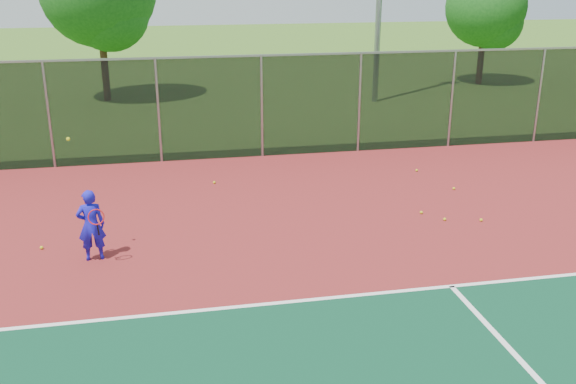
% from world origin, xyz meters
% --- Properties ---
extents(court_apron, '(30.00, 20.00, 0.02)m').
position_xyz_m(court_apron, '(0.00, 2.00, 0.01)').
color(court_apron, maroon).
rests_on(court_apron, ground).
extents(fence_back, '(30.00, 0.06, 3.03)m').
position_xyz_m(fence_back, '(0.00, 12.00, 1.56)').
color(fence_back, black).
rests_on(fence_back, court_apron).
extents(tennis_player, '(0.59, 0.61, 2.44)m').
position_xyz_m(tennis_player, '(-4.35, 5.42, 0.74)').
color(tennis_player, '#1814C3').
rests_on(tennis_player, court_apron).
extents(practice_ball_0, '(0.07, 0.07, 0.07)m').
position_xyz_m(practice_ball_0, '(-1.66, 9.62, 0.06)').
color(practice_ball_0, gold).
rests_on(practice_ball_0, court_apron).
extents(practice_ball_1, '(0.07, 0.07, 0.07)m').
position_xyz_m(practice_ball_1, '(-5.45, 6.10, 0.06)').
color(practice_ball_1, gold).
rests_on(practice_ball_1, court_apron).
extents(practice_ball_2, '(0.07, 0.07, 0.07)m').
position_xyz_m(practice_ball_2, '(3.21, 5.99, 0.06)').
color(practice_ball_2, gold).
rests_on(practice_ball_2, court_apron).
extents(practice_ball_3, '(0.07, 0.07, 0.07)m').
position_xyz_m(practice_ball_3, '(3.99, 5.79, 0.06)').
color(practice_ball_3, gold).
rests_on(practice_ball_3, court_apron).
extents(practice_ball_4, '(0.07, 0.07, 0.07)m').
position_xyz_m(practice_ball_4, '(4.33, 7.94, 0.06)').
color(practice_ball_4, gold).
rests_on(practice_ball_4, court_apron).
extents(practice_ball_5, '(0.07, 0.07, 0.07)m').
position_xyz_m(practice_ball_5, '(3.99, 9.61, 0.06)').
color(practice_ball_5, gold).
rests_on(practice_ball_5, court_apron).
extents(practice_ball_6, '(0.07, 0.07, 0.07)m').
position_xyz_m(practice_ball_6, '(2.85, 6.49, 0.06)').
color(practice_ball_6, gold).
rests_on(practice_ball_6, court_apron).
extents(tree_back_mid, '(3.79, 3.79, 5.57)m').
position_xyz_m(tree_back_mid, '(12.55, 22.63, 3.50)').
color(tree_back_mid, '#3A2115').
rests_on(tree_back_mid, ground).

